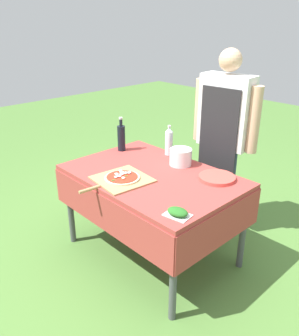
{
  "coord_description": "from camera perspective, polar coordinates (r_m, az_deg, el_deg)",
  "views": [
    {
      "loc": [
        1.79,
        -1.71,
        1.85
      ],
      "look_at": [
        -0.03,
        0.0,
        0.77
      ],
      "focal_mm": 38.0,
      "sensor_mm": 36.0,
      "label": 1
    }
  ],
  "objects": [
    {
      "name": "herb_container",
      "position": [
        2.17,
        4.53,
        -7.1
      ],
      "size": [
        0.17,
        0.14,
        0.05
      ],
      "rotation": [
        0.0,
        0.0,
        0.17
      ],
      "color": "silver",
      "rests_on": "prep_table"
    },
    {
      "name": "water_bottle",
      "position": [
        3.07,
        3.14,
        4.36
      ],
      "size": [
        0.07,
        0.07,
        0.26
      ],
      "color": "silver",
      "rests_on": "prep_table"
    },
    {
      "name": "prep_table",
      "position": [
        2.76,
        0.42,
        -2.58
      ],
      "size": [
        1.34,
        0.92,
        0.73
      ],
      "color": "#A83D38",
      "rests_on": "ground"
    },
    {
      "name": "oil_bottle",
      "position": [
        3.17,
        -4.54,
        4.92
      ],
      "size": [
        0.07,
        0.07,
        0.3
      ],
      "color": "black",
      "rests_on": "prep_table"
    },
    {
      "name": "person_cook",
      "position": [
        3.1,
        11.9,
        6.04
      ],
      "size": [
        0.61,
        0.23,
        1.62
      ],
      "rotation": [
        0.0,
        0.0,
        3.23
      ],
      "color": "#333D56",
      "rests_on": "ground"
    },
    {
      "name": "ground_plane",
      "position": [
        3.1,
        0.38,
        -13.38
      ],
      "size": [
        12.0,
        12.0,
        0.0
      ],
      "primitive_type": "plane",
      "color": "#517F38"
    },
    {
      "name": "mixing_tub",
      "position": [
        2.88,
        5.01,
        1.79
      ],
      "size": [
        0.18,
        0.18,
        0.13
      ],
      "primitive_type": "cylinder",
      "color": "silver",
      "rests_on": "prep_table"
    },
    {
      "name": "plate_stack",
      "position": [
        2.68,
        10.77,
        -1.52
      ],
      "size": [
        0.28,
        0.28,
        0.02
      ],
      "color": "#DB4C42",
      "rests_on": "prep_table"
    },
    {
      "name": "pizza_on_peel",
      "position": [
        2.62,
        -4.57,
        -1.71
      ],
      "size": [
        0.41,
        0.55,
        0.05
      ],
      "rotation": [
        0.0,
        0.0,
        -0.1
      ],
      "color": "tan",
      "rests_on": "prep_table"
    }
  ]
}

